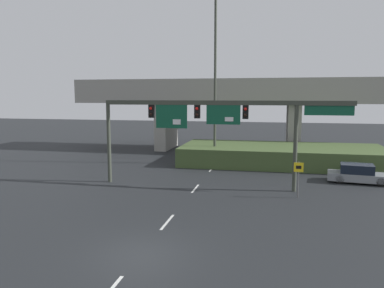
{
  "coord_description": "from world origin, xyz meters",
  "views": [
    {
      "loc": [
        5.2,
        -14.15,
        6.54
      ],
      "look_at": [
        0.0,
        10.1,
        3.33
      ],
      "focal_mm": 35.0,
      "sensor_mm": 36.0,
      "label": 1
    }
  ],
  "objects_px": {
    "speed_limit_sign": "(298,175)",
    "highway_light_pole_near": "(215,76)",
    "signal_gantry": "(213,117)",
    "parked_sedan_near_right": "(358,174)"
  },
  "relations": [
    {
      "from": "speed_limit_sign",
      "to": "highway_light_pole_near",
      "type": "bearing_deg",
      "value": 123.21
    },
    {
      "from": "signal_gantry",
      "to": "speed_limit_sign",
      "type": "relative_size",
      "value": 7.36
    },
    {
      "from": "speed_limit_sign",
      "to": "highway_light_pole_near",
      "type": "distance_m",
      "value": 14.53
    },
    {
      "from": "signal_gantry",
      "to": "parked_sedan_near_right",
      "type": "distance_m",
      "value": 12.03
    },
    {
      "from": "parked_sedan_near_right",
      "to": "speed_limit_sign",
      "type": "bearing_deg",
      "value": -123.22
    },
    {
      "from": "signal_gantry",
      "to": "highway_light_pole_near",
      "type": "bearing_deg",
      "value": 97.95
    },
    {
      "from": "speed_limit_sign",
      "to": "highway_light_pole_near",
      "type": "relative_size",
      "value": 0.15
    },
    {
      "from": "signal_gantry",
      "to": "speed_limit_sign",
      "type": "height_order",
      "value": "signal_gantry"
    },
    {
      "from": "signal_gantry",
      "to": "highway_light_pole_near",
      "type": "relative_size",
      "value": 1.1
    },
    {
      "from": "signal_gantry",
      "to": "parked_sedan_near_right",
      "type": "xyz_separation_m",
      "value": [
        10.54,
        3.74,
        -4.43
      ]
    }
  ]
}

